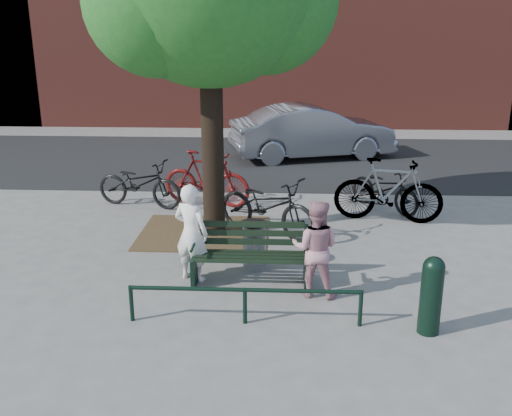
# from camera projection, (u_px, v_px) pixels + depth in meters

# --- Properties ---
(ground) EXTENTS (90.00, 90.00, 0.00)m
(ground) POSITION_uv_depth(u_px,v_px,m) (250.00, 284.00, 8.66)
(ground) COLOR gray
(ground) RESTS_ON ground
(dirt_pit) EXTENTS (2.40, 2.00, 0.02)m
(dirt_pit) POSITION_uv_depth(u_px,v_px,m) (204.00, 233.00, 10.79)
(dirt_pit) COLOR brown
(dirt_pit) RESTS_ON ground
(road) EXTENTS (40.00, 7.00, 0.01)m
(road) POSITION_uv_depth(u_px,v_px,m) (267.00, 160.00, 16.75)
(road) COLOR black
(road) RESTS_ON ground
(park_bench) EXTENTS (1.74, 0.54, 0.97)m
(park_bench) POSITION_uv_depth(u_px,v_px,m) (250.00, 253.00, 8.59)
(park_bench) COLOR black
(park_bench) RESTS_ON ground
(guard_railing) EXTENTS (3.06, 0.06, 0.51)m
(guard_railing) POSITION_uv_depth(u_px,v_px,m) (245.00, 295.00, 7.39)
(guard_railing) COLOR black
(guard_railing) RESTS_ON ground
(person_left) EXTENTS (0.65, 0.55, 1.52)m
(person_left) POSITION_uv_depth(u_px,v_px,m) (191.00, 233.00, 8.61)
(person_left) COLOR white
(person_left) RESTS_ON ground
(person_right) EXTENTS (0.79, 0.66, 1.43)m
(person_right) POSITION_uv_depth(u_px,v_px,m) (315.00, 248.00, 8.11)
(person_right) COLOR #BB818A
(person_right) RESTS_ON ground
(bollard) EXTENTS (0.28, 0.28, 1.04)m
(bollard) POSITION_uv_depth(u_px,v_px,m) (431.00, 293.00, 7.13)
(bollard) COLOR black
(bollard) RESTS_ON ground
(litter_bin) EXTENTS (0.39, 0.39, 0.79)m
(litter_bin) POSITION_uv_depth(u_px,v_px,m) (254.00, 245.00, 9.10)
(litter_bin) COLOR gray
(litter_bin) RESTS_ON ground
(bicycle_a) EXTENTS (2.07, 1.17, 1.03)m
(bicycle_a) POSITION_uv_depth(u_px,v_px,m) (139.00, 183.00, 12.27)
(bicycle_a) COLOR black
(bicycle_a) RESTS_ON ground
(bicycle_b) EXTENTS (2.07, 1.09, 1.19)m
(bicycle_b) POSITION_uv_depth(u_px,v_px,m) (206.00, 178.00, 12.36)
(bicycle_b) COLOR #530C0B
(bicycle_b) RESTS_ON ground
(bicycle_c) EXTENTS (2.19, 1.80, 1.12)m
(bicycle_c) POSITION_uv_depth(u_px,v_px,m) (267.00, 206.00, 10.57)
(bicycle_c) COLOR black
(bicycle_c) RESTS_ON ground
(bicycle_d) EXTENTS (2.21, 0.99, 1.28)m
(bicycle_d) POSITION_uv_depth(u_px,v_px,m) (388.00, 190.00, 11.29)
(bicycle_d) COLOR gray
(bicycle_d) RESTS_ON ground
(bicycle_e) EXTENTS (1.63, 1.76, 0.94)m
(bicycle_e) POSITION_uv_depth(u_px,v_px,m) (385.00, 188.00, 12.07)
(bicycle_e) COLOR black
(bicycle_e) RESTS_ON ground
(parked_car) EXTENTS (5.05, 2.95, 1.57)m
(parked_car) POSITION_uv_depth(u_px,v_px,m) (313.00, 132.00, 16.80)
(parked_car) COLOR gray
(parked_car) RESTS_ON ground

